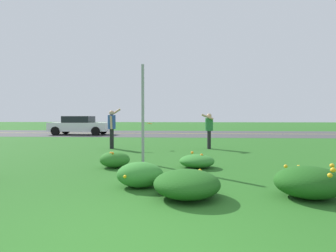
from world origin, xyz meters
The scene contains 13 objects.
ground_plane centered at (0.00, 10.20, 0.00)m, with size 120.00×120.00×0.00m, color #26601E.
highway_strip centered at (0.00, 20.40, 0.00)m, with size 120.00×9.10×0.01m, color #424244.
highway_center_stripe centered at (0.00, 20.40, 0.01)m, with size 120.00×0.16×0.00m, color yellow.
daylily_clump_front_center centered at (0.88, 4.81, 0.18)m, with size 0.97×0.88×0.41m.
daylily_clump_mid_right centered at (-0.31, 2.59, 0.25)m, with size 0.93×0.75×0.50m.
daylily_clump_near_camera centered at (0.62, 1.93, 0.24)m, with size 1.16×1.21×0.48m.
daylily_clump_mid_center centered at (2.72, 2.06, 0.27)m, with size 1.16×1.09×0.60m.
daylily_clump_front_right centered at (-1.37, 4.66, 0.22)m, with size 0.83×0.70×0.46m.
sign_post_near_path centered at (-0.71, 5.40, 1.48)m, with size 0.07×0.10×2.96m.
person_thrower_blue_shirt centered at (-2.70, 9.18, 1.01)m, with size 0.54×0.50×1.78m.
person_catcher_green_shirt centered at (1.56, 9.41, 0.92)m, with size 0.53×0.50×1.55m.
frisbee_orange centered at (-1.06, 9.42, 1.11)m, with size 0.23×0.23×0.06m.
car_white_center_left centered at (-7.78, 18.35, 0.74)m, with size 4.50×2.00×1.45m.
Camera 1 is at (0.63, -2.88, 1.40)m, focal length 29.89 mm.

